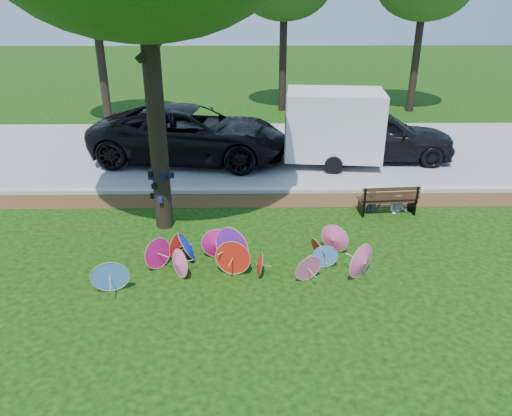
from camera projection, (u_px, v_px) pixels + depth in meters
The scene contains 11 objects.
ground at pixel (234, 286), 10.53m from camera, with size 90.00×90.00×0.00m, color black.
mulch_strip at pixel (238, 201), 14.64m from camera, with size 90.00×1.00×0.01m, color #472D16.
curb at pixel (238, 190), 15.25m from camera, with size 90.00×0.30×0.12m, color #B7B5AD.
street at pixel (240, 151), 19.06m from camera, with size 90.00×8.00×0.01m, color gray.
parasol_pile at pixel (240, 254), 11.01m from camera, with size 6.04×2.09×0.96m.
black_van at pixel (191, 134), 17.71m from camera, with size 3.19×6.92×1.92m, color black.
dark_pickup at pixel (378, 135), 17.77m from camera, with size 2.13×5.29×1.80m, color black.
cargo_trailer at pixel (334, 124), 17.11m from camera, with size 3.23×2.04×2.86m, color silver.
park_bench at pixel (387, 198), 13.75m from camera, with size 1.62×0.62×0.84m, color black, non-canonical shape.
person_left at pixel (374, 192), 13.72m from camera, with size 0.43×0.28×1.17m, color #323844.
person_right at pixel (400, 194), 13.75m from camera, with size 0.52×0.41×1.08m, color silver.
Camera 1 is at (0.35, -8.94, 5.82)m, focal length 35.00 mm.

